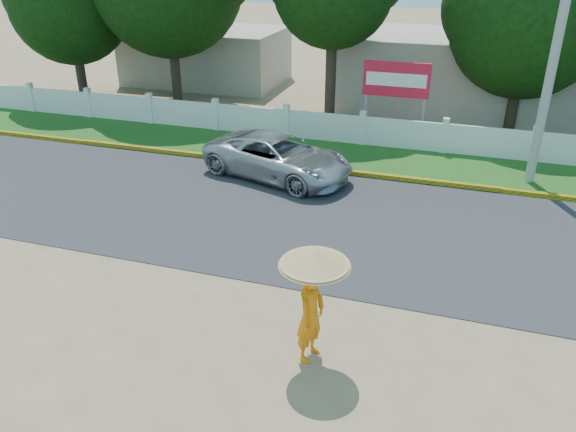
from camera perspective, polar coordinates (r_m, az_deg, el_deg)
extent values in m
plane|color=#9E8460|center=(11.95, -2.96, -9.68)|extent=(120.00, 120.00, 0.00)
cube|color=#38383A|center=(15.62, 2.79, -0.37)|extent=(60.00, 7.00, 0.02)
cube|color=#2D601E|center=(20.33, 6.68, 5.99)|extent=(60.00, 3.50, 0.03)
cube|color=yellow|center=(18.75, 5.64, 4.47)|extent=(40.00, 0.18, 0.16)
cube|color=silver|center=(21.51, 7.55, 8.59)|extent=(40.00, 0.10, 1.10)
cube|color=#B7AD99|center=(27.55, 16.77, 13.90)|extent=(10.00, 6.00, 3.20)
cube|color=#B7AD99|center=(31.60, -8.25, 15.81)|extent=(8.00, 5.00, 2.80)
cylinder|color=#989895|center=(18.57, 25.75, 15.99)|extent=(0.28, 0.28, 8.95)
imported|color=#A9ABB1|center=(18.25, -1.01, 6.02)|extent=(5.40, 3.60, 1.38)
imported|color=orange|center=(10.27, 2.31, -10.08)|extent=(0.59, 0.76, 1.85)
cylinder|color=#939297|center=(9.86, 2.67, -6.80)|extent=(0.03, 0.03, 1.20)
cone|color=tan|center=(9.59, 2.73, -4.24)|extent=(1.26, 1.26, 0.31)
cylinder|color=gray|center=(22.44, 7.85, 10.52)|extent=(0.12, 0.12, 2.00)
cylinder|color=gray|center=(22.19, 13.51, 9.86)|extent=(0.12, 0.12, 2.00)
cube|color=red|center=(21.97, 10.95, 13.46)|extent=(2.50, 0.12, 1.30)
cube|color=silver|center=(21.92, 10.93, 13.42)|extent=(2.25, 0.02, 0.49)
cylinder|color=#473828|center=(24.73, 21.99, 11.13)|extent=(0.44, 0.44, 2.64)
sphere|color=#12380D|center=(24.22, 23.20, 17.83)|extent=(5.92, 5.92, 5.92)
cylinder|color=#473828|center=(24.07, 4.36, 14.29)|extent=(0.44, 0.44, 4.06)
cylinder|color=#473828|center=(27.26, -11.41, 14.83)|extent=(0.44, 0.44, 3.64)
cylinder|color=#473828|center=(29.21, -20.35, 13.76)|extent=(0.44, 0.44, 2.91)
sphere|color=#12380D|center=(28.80, -21.30, 19.39)|extent=(5.32, 5.32, 5.32)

